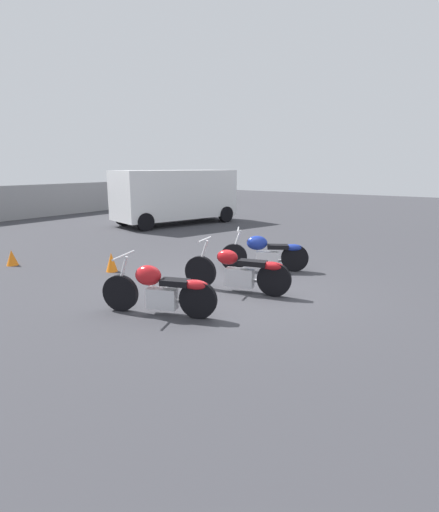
# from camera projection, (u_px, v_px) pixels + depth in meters

# --- Properties ---
(ground_plane) EXTENTS (60.00, 60.00, 0.00)m
(ground_plane) POSITION_uv_depth(u_px,v_px,m) (231.00, 289.00, 8.13)
(ground_plane) COLOR #38383D
(motorcycle_slot_0) EXTENTS (0.95, 1.94, 1.00)m
(motorcycle_slot_0) POSITION_uv_depth(u_px,v_px,m) (160.00, 290.00, 6.63)
(motorcycle_slot_0) COLOR black
(motorcycle_slot_0) RESTS_ON ground_plane
(motorcycle_slot_1) EXTENTS (0.77, 2.16, 1.03)m
(motorcycle_slot_1) POSITION_uv_depth(u_px,v_px,m) (239.00, 271.00, 7.83)
(motorcycle_slot_1) COLOR black
(motorcycle_slot_1) RESTS_ON ground_plane
(motorcycle_slot_2) EXTENTS (1.18, 1.85, 1.01)m
(motorcycle_slot_2) POSITION_uv_depth(u_px,v_px,m) (266.00, 253.00, 9.46)
(motorcycle_slot_2) COLOR black
(motorcycle_slot_2) RESTS_ON ground_plane
(parked_van) EXTENTS (5.60, 3.38, 2.28)m
(parked_van) POSITION_uv_depth(u_px,v_px,m) (175.00, 194.00, 17.14)
(parked_van) COLOR white
(parked_van) RESTS_ON ground_plane
(traffic_cone_near) EXTENTS (0.28, 0.28, 0.39)m
(traffic_cone_near) POSITION_uv_depth(u_px,v_px,m) (12.00, 258.00, 10.02)
(traffic_cone_near) COLOR orange
(traffic_cone_near) RESTS_ON ground_plane
(traffic_cone_far) EXTENTS (0.27, 0.27, 0.45)m
(traffic_cone_far) POSITION_uv_depth(u_px,v_px,m) (111.00, 262.00, 9.43)
(traffic_cone_far) COLOR orange
(traffic_cone_far) RESTS_ON ground_plane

